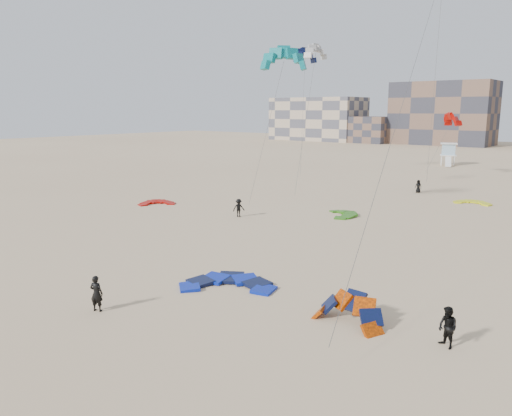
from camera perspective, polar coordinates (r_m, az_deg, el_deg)
The scene contains 18 objects.
ground at distance 27.15m, azimuth -12.61°, elevation -10.76°, with size 320.00×320.00×0.00m, color #CEB38A.
kite_ground_blue at distance 29.17m, azimuth -3.23°, elevation -8.93°, with size 4.93×5.15×0.60m, color #0F13B8, non-canonical shape.
kite_ground_orange at distance 24.84m, azimuth 10.43°, elevation -12.80°, with size 3.49×2.80×2.19m, color #FF5100, non-canonical shape.
kite_ground_red at distance 54.94m, azimuth -11.26°, elevation 0.44°, with size 3.48×3.67×0.59m, color #B10B00, non-canonical shape.
kite_ground_green at distance 48.90m, azimuth 9.84°, elevation -0.83°, with size 3.71×3.93×0.50m, color #358016, non-canonical shape.
kite_ground_yellow at distance 59.06m, azimuth 23.49°, elevation 0.46°, with size 3.43×3.60×0.42m, color yellow, non-canonical shape.
kitesurfer_main at distance 26.68m, azimuth -17.77°, elevation -9.28°, with size 0.68×0.45×1.87m, color black.
kitesurfer_b at distance 23.29m, azimuth 21.06°, elevation -12.63°, with size 0.88×0.69×1.81m, color black.
kitesurfer_c at distance 47.33m, azimuth -1.99°, elevation 0.01°, with size 1.12×0.64×1.73m, color black.
kitesurfer_e at distance 64.44m, azimuth 18.06°, elevation 2.37°, with size 0.77×0.50×1.58m, color black.
kite_fly_teal_a at distance 47.89m, azimuth 3.22°, elevation 16.45°, with size 5.74×5.74×14.99m.
kite_fly_grey at distance 59.91m, azimuth 6.84°, elevation 17.16°, with size 3.86×8.73×16.39m.
kite_fly_navy at distance 78.65m, azimuth 5.64°, elevation 16.81°, with size 6.32×9.10×18.24m.
kite_fly_red at distance 80.98m, azimuth 21.50°, elevation 9.28°, with size 5.39×7.24×9.09m.
lifeguard_tower_far at distance 98.62m, azimuth 21.10°, elevation 5.75°, with size 3.67×5.99×4.05m.
condo_west_a at distance 171.08m, azimuth 7.08°, elevation 10.06°, with size 30.00×15.00×14.00m, color tan.
condo_west_b at distance 157.64m, azimuth 20.55°, elevation 10.09°, with size 28.00×14.00×18.00m, color brown.
condo_fill_left at distance 159.76m, azimuth 12.85°, elevation 8.72°, with size 12.00×10.00×8.00m, color brown.
Camera 1 is at (19.89, -15.54, 10.01)m, focal length 35.00 mm.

